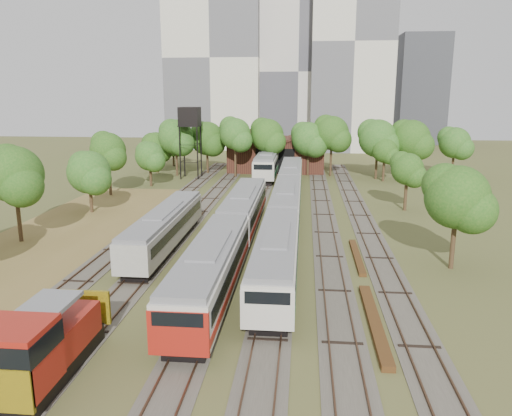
# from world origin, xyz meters

# --- Properties ---
(ground) EXTENTS (240.00, 240.00, 0.00)m
(ground) POSITION_xyz_m (0.00, 0.00, 0.00)
(ground) COLOR #475123
(ground) RESTS_ON ground
(dry_grass_patch) EXTENTS (14.00, 60.00, 0.04)m
(dry_grass_patch) POSITION_xyz_m (-18.00, 8.00, 0.02)
(dry_grass_patch) COLOR brown
(dry_grass_patch) RESTS_ON ground
(tracks) EXTENTS (24.60, 80.00, 0.19)m
(tracks) POSITION_xyz_m (-0.67, 25.00, 0.04)
(tracks) COLOR #4C473D
(tracks) RESTS_ON ground
(railcar_red_set) EXTENTS (2.99, 34.57, 3.70)m
(railcar_red_set) POSITION_xyz_m (-2.00, 9.68, 1.96)
(railcar_red_set) COLOR black
(railcar_red_set) RESTS_ON ground
(railcar_green_set) EXTENTS (2.90, 52.07, 3.58)m
(railcar_green_set) POSITION_xyz_m (2.00, 21.54, 1.89)
(railcar_green_set) COLOR black
(railcar_green_set) RESTS_ON ground
(railcar_rear) EXTENTS (3.19, 16.08, 3.95)m
(railcar_rear) POSITION_xyz_m (-2.00, 48.99, 2.09)
(railcar_rear) COLOR black
(railcar_rear) RESTS_ON ground
(shunter_locomotive) EXTENTS (2.88, 8.10, 3.77)m
(shunter_locomotive) POSITION_xyz_m (-8.00, -9.25, 1.82)
(shunter_locomotive) COLOR black
(shunter_locomotive) RESTS_ON ground
(old_grey_coach) EXTENTS (2.68, 18.00, 3.30)m
(old_grey_coach) POSITION_xyz_m (-8.00, 11.68, 1.80)
(old_grey_coach) COLOR black
(old_grey_coach) RESTS_ON ground
(water_tower) EXTENTS (3.19, 3.19, 11.03)m
(water_tower) POSITION_xyz_m (-13.92, 47.81, 9.29)
(water_tower) COLOR black
(water_tower) RESTS_ON ground
(rail_pile_near) EXTENTS (0.69, 10.34, 0.34)m
(rail_pile_near) POSITION_xyz_m (8.00, -1.57, 0.17)
(rail_pile_near) COLOR #543418
(rail_pile_near) RESTS_ON ground
(rail_pile_far) EXTENTS (0.54, 8.68, 0.28)m
(rail_pile_far) POSITION_xyz_m (8.20, 10.45, 0.14)
(rail_pile_far) COLOR #543418
(rail_pile_far) RESTS_ON ground
(maintenance_shed) EXTENTS (16.45, 11.55, 7.58)m
(maintenance_shed) POSITION_xyz_m (-1.00, 57.98, 2.91)
(maintenance_shed) COLOR black
(maintenance_shed) RESTS_ON ground
(tree_band_left) EXTENTS (8.55, 75.64, 8.64)m
(tree_band_left) POSITION_xyz_m (-20.92, 23.52, 4.92)
(tree_band_left) COLOR #382616
(tree_band_left) RESTS_ON ground
(tree_band_far) EXTENTS (48.99, 8.81, 9.61)m
(tree_band_far) POSITION_xyz_m (4.04, 50.95, 6.25)
(tree_band_far) COLOR #382616
(tree_band_far) RESTS_ON ground
(tree_band_right) EXTENTS (4.96, 43.31, 7.92)m
(tree_band_right) POSITION_xyz_m (15.33, 23.40, 5.13)
(tree_band_right) COLOR #382616
(tree_band_right) RESTS_ON ground
(tower_left) EXTENTS (22.00, 16.00, 42.00)m
(tower_left) POSITION_xyz_m (-18.00, 95.00, 21.00)
(tower_left) COLOR beige
(tower_left) RESTS_ON ground
(tower_centre) EXTENTS (20.00, 18.00, 36.00)m
(tower_centre) POSITION_xyz_m (2.00, 100.00, 18.00)
(tower_centre) COLOR beige
(tower_centre) RESTS_ON ground
(tower_right) EXTENTS (18.00, 16.00, 48.00)m
(tower_right) POSITION_xyz_m (14.00, 92.00, 24.00)
(tower_right) COLOR beige
(tower_right) RESTS_ON ground
(tower_far_right) EXTENTS (12.00, 12.00, 28.00)m
(tower_far_right) POSITION_xyz_m (34.00, 110.00, 14.00)
(tower_far_right) COLOR #38393F
(tower_far_right) RESTS_ON ground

